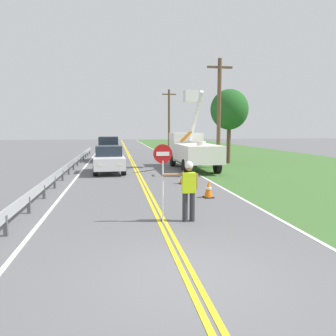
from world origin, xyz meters
TOP-DOWN VIEW (x-y plane):
  - ground_plane at (0.00, 0.00)m, footprint 160.00×160.00m
  - grass_verge_right at (11.60, 20.00)m, footprint 16.00×110.00m
  - centerline_yellow_left at (-0.09, 20.00)m, footprint 0.11×110.00m
  - centerline_yellow_right at (0.09, 20.00)m, footprint 0.11×110.00m
  - edge_line_right at (3.60, 20.00)m, footprint 0.12×110.00m
  - edge_line_left at (-3.60, 20.00)m, footprint 0.12×110.00m
  - flagger_worker at (0.79, 3.57)m, footprint 1.09×0.25m
  - stop_sign_paddle at (0.02, 3.59)m, footprint 0.56×0.04m
  - utility_bucket_truck at (3.87, 16.13)m, footprint 2.67×6.82m
  - oncoming_sedan_nearest at (-1.79, 14.97)m, footprint 2.06×4.18m
  - oncoming_suv_second at (-1.93, 22.94)m, footprint 1.95×4.62m
  - utility_pole_near at (5.90, 16.48)m, footprint 1.80×0.28m
  - utility_pole_mid at (5.52, 35.88)m, footprint 1.80×0.28m
  - traffic_cone_lead at (2.34, 6.74)m, footprint 0.40×0.40m
  - traffic_cone_mid at (2.01, 10.13)m, footprint 0.40×0.40m
  - guardrail_left_shoulder at (-4.20, 15.57)m, footprint 0.10×32.00m
  - roadside_tree_verge at (7.66, 19.24)m, footprint 3.00×3.00m

SIDE VIEW (x-z plane):
  - ground_plane at x=0.00m, z-range 0.00..0.00m
  - grass_verge_right at x=11.60m, z-range 0.00..0.01m
  - centerline_yellow_left at x=-0.09m, z-range 0.00..0.01m
  - centerline_yellow_right at x=0.09m, z-range 0.00..0.01m
  - edge_line_right at x=3.60m, z-range 0.00..0.01m
  - edge_line_left at x=-3.60m, z-range 0.00..0.01m
  - traffic_cone_lead at x=2.34m, z-range -0.01..0.69m
  - traffic_cone_mid at x=2.01m, z-range -0.01..0.69m
  - guardrail_left_shoulder at x=-4.20m, z-range 0.16..0.87m
  - oncoming_sedan_nearest at x=-1.79m, z-range -0.02..1.68m
  - flagger_worker at x=0.79m, z-range 0.13..1.96m
  - oncoming_suv_second at x=-1.93m, z-range 0.01..2.11m
  - utility_bucket_truck at x=3.87m, z-range -1.30..4.12m
  - stop_sign_paddle at x=0.02m, z-range 0.54..2.87m
  - utility_pole_near at x=5.90m, z-range 0.18..7.80m
  - utility_pole_mid at x=5.52m, z-range 0.18..7.94m
  - roadside_tree_verge at x=7.66m, z-range 1.32..7.22m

